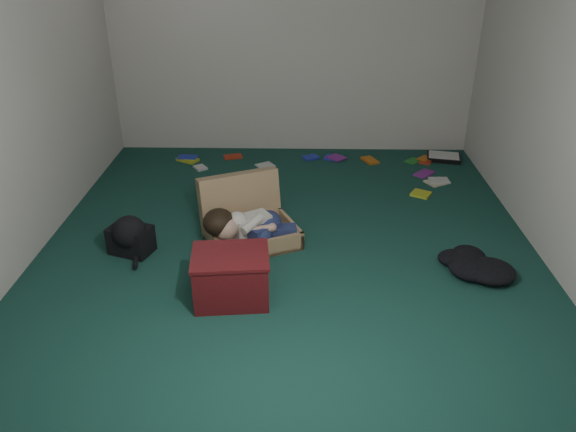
{
  "coord_description": "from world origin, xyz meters",
  "views": [
    {
      "loc": [
        0.08,
        -3.97,
        2.33
      ],
      "look_at": [
        0.0,
        -0.15,
        0.35
      ],
      "focal_mm": 35.0,
      "sensor_mm": 36.0,
      "label": 1
    }
  ],
  "objects": [
    {
      "name": "person",
      "position": [
        -0.32,
        -0.04,
        0.19
      ],
      "size": [
        0.77,
        0.42,
        0.31
      ],
      "rotation": [
        0.0,
        0.0,
        0.43
      ],
      "color": "silver",
      "rests_on": "suitcase"
    },
    {
      "name": "wall_left",
      "position": [
        -2.0,
        0.0,
        1.3
      ],
      "size": [
        0.0,
        4.5,
        4.5
      ],
      "primitive_type": "plane",
      "rotation": [
        1.57,
        0.0,
        1.57
      ],
      "color": "silver",
      "rests_on": "ground"
    },
    {
      "name": "floor",
      "position": [
        0.0,
        0.0,
        0.0
      ],
      "size": [
        4.5,
        4.5,
        0.0
      ],
      "primitive_type": "plane",
      "color": "#164138",
      "rests_on": "ground"
    },
    {
      "name": "backpack",
      "position": [
        -1.25,
        -0.13,
        0.12
      ],
      "size": [
        0.49,
        0.44,
        0.24
      ],
      "primitive_type": null,
      "rotation": [
        0.0,
        0.0,
        -0.34
      ],
      "color": "black",
      "rests_on": "floor"
    },
    {
      "name": "book_scatter",
      "position": [
        0.45,
        1.7,
        0.01
      ],
      "size": [
        2.85,
        1.18,
        0.02
      ],
      "color": "#BBCA23",
      "rests_on": "floor"
    },
    {
      "name": "maroon_bin",
      "position": [
        -0.38,
        -0.74,
        0.18
      ],
      "size": [
        0.56,
        0.46,
        0.36
      ],
      "rotation": [
        0.0,
        0.0,
        0.1
      ],
      "color": "#551115",
      "rests_on": "floor"
    },
    {
      "name": "clothing_pile",
      "position": [
        1.36,
        -0.34,
        0.07
      ],
      "size": [
        0.48,
        0.41,
        0.14
      ],
      "primitive_type": null,
      "rotation": [
        0.0,
        0.0,
        0.11
      ],
      "color": "black",
      "rests_on": "floor"
    },
    {
      "name": "wall_front",
      "position": [
        0.0,
        -2.25,
        1.3
      ],
      "size": [
        4.5,
        0.0,
        4.5
      ],
      "primitive_type": "plane",
      "rotation": [
        -1.57,
        0.0,
        0.0
      ],
      "color": "silver",
      "rests_on": "ground"
    },
    {
      "name": "wall_back",
      "position": [
        0.0,
        2.25,
        1.3
      ],
      "size": [
        4.5,
        0.0,
        4.5
      ],
      "primitive_type": "plane",
      "rotation": [
        1.57,
        0.0,
        0.0
      ],
      "color": "silver",
      "rests_on": "ground"
    },
    {
      "name": "suitcase",
      "position": [
        -0.34,
        0.14,
        0.15
      ],
      "size": [
        0.91,
        0.9,
        0.51
      ],
      "rotation": [
        0.0,
        0.0,
        0.43
      ],
      "color": "tan",
      "rests_on": "floor"
    },
    {
      "name": "wall_right",
      "position": [
        2.0,
        0.0,
        1.3
      ],
      "size": [
        0.0,
        4.5,
        4.5
      ],
      "primitive_type": "plane",
      "rotation": [
        1.57,
        0.0,
        -1.57
      ],
      "color": "silver",
      "rests_on": "ground"
    },
    {
      "name": "paper_tray",
      "position": [
        1.7,
        1.95,
        0.03
      ],
      "size": [
        0.41,
        0.34,
        0.05
      ],
      "rotation": [
        0.0,
        0.0,
        -0.2
      ],
      "color": "black",
      "rests_on": "floor"
    }
  ]
}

